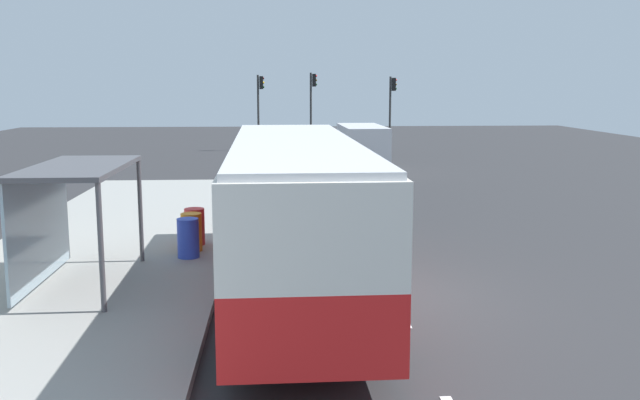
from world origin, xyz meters
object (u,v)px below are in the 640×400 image
recycling_bin_blue (188,238)px  bus (294,207)px  traffic_light_far_side (260,100)px  bus_shelter (64,194)px  recycling_bin_orange (192,232)px  recycling_bin_red (195,227)px  sedan_near (348,143)px  traffic_light_near_side (392,102)px  traffic_light_median (312,99)px  white_van (362,145)px

recycling_bin_blue → bus: bearing=-47.0°
traffic_light_far_side → bus_shelter: size_ratio=1.23×
bus_shelter → recycling_bin_orange: bearing=52.6°
recycling_bin_blue → recycling_bin_orange: bearing=90.0°
recycling_bin_red → traffic_light_far_side: size_ratio=0.19×
sedan_near → recycling_bin_red: sedan_near is taller
recycling_bin_red → bus_shelter: 4.46m
recycling_bin_red → traffic_light_near_side: size_ratio=0.20×
traffic_light_near_side → bus: bearing=-102.7°
recycling_bin_orange → traffic_light_far_side: (1.10, 29.47, 2.63)m
recycling_bin_blue → traffic_light_near_side: 31.03m
bus → traffic_light_median: bearing=86.4°
white_van → bus_shelter: 21.98m
sedan_near → traffic_light_median: traffic_light_median is taller
traffic_light_median → traffic_light_far_side: bearing=-167.1°
white_van → traffic_light_median: size_ratio=1.03×
sedan_near → traffic_light_near_side: (3.20, 3.51, 2.42)m
sedan_near → traffic_light_median: (-1.90, 5.11, 2.59)m
bus → recycling_bin_orange: 4.36m
recycling_bin_blue → traffic_light_median: bearing=81.6°
traffic_light_median → bus: bearing=-93.6°
recycling_bin_orange → recycling_bin_red: same height
recycling_bin_red → traffic_light_median: bearing=81.2°
bus_shelter → white_van: bearing=66.9°
white_van → bus_shelter: (-8.61, -20.21, 0.75)m
white_van → bus: bearing=-100.7°
white_van → recycling_bin_blue: size_ratio=5.52×
traffic_light_far_side → recycling_bin_red: bearing=-92.2°
white_van → sedan_near: bearing=89.3°
traffic_light_near_side → bus_shelter: bearing=-110.7°
white_van → traffic_light_far_side: bearing=113.6°
recycling_bin_blue → traffic_light_near_side: (9.70, 29.37, 2.56)m
recycling_bin_blue → bus_shelter: (-2.21, -2.19, 1.44)m
traffic_light_far_side → bus_shelter: 32.55m
bus_shelter → traffic_light_far_side: bearing=84.2°
recycling_bin_blue → traffic_light_far_side: (1.10, 30.17, 2.63)m
bus → recycling_bin_orange: bearing=126.4°
bus_shelter → traffic_light_median: bearing=78.4°
recycling_bin_red → bus: bearing=-58.6°
bus → traffic_light_median: 33.74m
traffic_light_near_side → traffic_light_far_side: 8.64m
recycling_bin_red → traffic_light_near_side: bearing=70.9°
bus → white_van: size_ratio=2.11×
recycling_bin_blue → recycling_bin_orange: 0.70m
bus → recycling_bin_red: (-2.49, 4.07, -1.19)m
white_van → sedan_near: size_ratio=1.18×
bus → recycling_bin_red: bearing=121.4°
recycling_bin_orange → bus_shelter: 3.92m
traffic_light_near_side → traffic_light_median: size_ratio=0.95×
traffic_light_median → recycling_bin_orange: bearing=-98.6°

